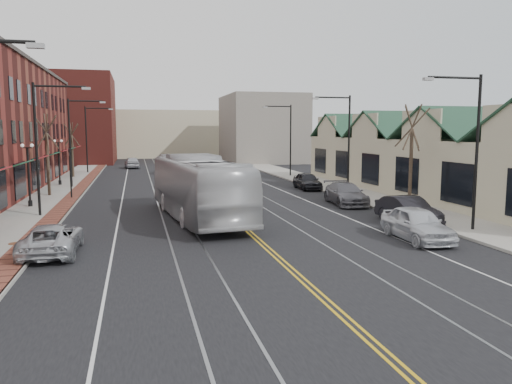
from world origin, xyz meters
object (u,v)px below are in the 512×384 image
transit_bus (198,188)px  parked_car_d (307,181)px  parked_car_b (408,210)px  parked_car_c (346,194)px  parked_suv (52,239)px  parked_car_a (417,224)px

transit_bus → parked_car_d: (11.39, 12.64, -1.15)m
parked_car_b → parked_car_c: size_ratio=0.89×
parked_car_c → parked_suv: bearing=-144.2°
parked_car_d → parked_car_c: bearing=-90.0°
parked_suv → parked_car_a: bearing=176.3°
parked_suv → parked_car_a: size_ratio=1.00×
parked_car_c → transit_bus: bearing=-157.5°
transit_bus → parked_car_a: bearing=132.3°
transit_bus → parked_suv: transit_bus is taller
parked_suv → parked_car_c: (18.23, 10.49, 0.10)m
transit_bus → parked_car_c: size_ratio=2.56×
parked_car_d → parked_car_b: bearing=-87.7°
transit_bus → parked_car_b: size_ratio=2.86×
parked_car_a → parked_car_c: (1.43, 11.71, -0.05)m
parked_car_b → parked_car_d: parked_car_b is taller
parked_car_c → parked_car_a: bearing=-91.1°
parked_car_c → parked_car_b: bearing=-81.4°
parked_car_c → parked_car_d: parked_car_c is taller
transit_bus → parked_car_d: 17.05m
transit_bus → parked_car_b: (11.39, -4.50, -1.12)m
parked_car_a → transit_bus: bearing=141.2°
parked_car_b → parked_car_d: bearing=88.4°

